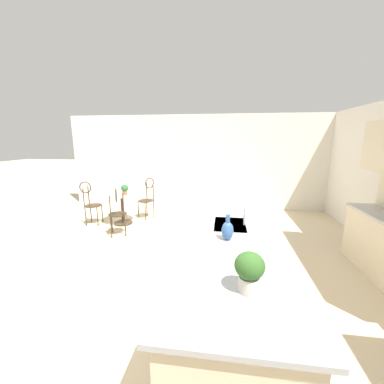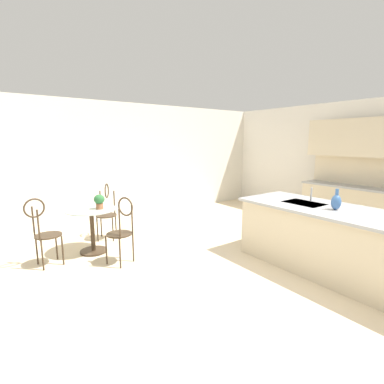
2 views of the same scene
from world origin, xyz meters
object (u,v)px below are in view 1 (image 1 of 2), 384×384
Objects in this scene: potted_plant_on_table at (125,189)px; vase_on_counter at (227,230)px; bistro_table at (122,206)px; potted_plant_counter_far at (249,270)px; chair_by_island at (90,201)px; chair_near_window at (147,196)px; chair_toward_desk at (117,210)px.

vase_on_counter is at bearing 41.22° from potted_plant_on_table.
bistro_table is 2.65× the size of potted_plant_counter_far.
chair_by_island is at bearing -80.61° from bistro_table.
chair_near_window is 1.00× the size of chair_toward_desk.
chair_near_window is 1.00× the size of chair_by_island.
vase_on_counter is (2.74, 2.46, 0.58)m from bistro_table.
vase_on_counter is (-0.90, -0.14, -0.06)m from potted_plant_counter_far.
vase_on_counter is at bearing 47.99° from chair_toward_desk.
vase_on_counter reaches higher than chair_toward_desk.
potted_plant_on_table is (-0.05, 0.85, 0.30)m from chair_by_island.
vase_on_counter is (3.29, 2.01, 0.46)m from chair_near_window.
bistro_table is at bearing -138.14° from vase_on_counter.
chair_toward_desk is at bearing -140.75° from potted_plant_counter_far.
potted_plant_counter_far reaches higher than chair_near_window.
chair_near_window is 4.34× the size of potted_plant_on_table.
potted_plant_counter_far is (4.19, 2.16, 0.52)m from chair_near_window.
potted_plant_on_table is at bearing -171.25° from chair_toward_desk.
chair_by_island is at bearing -136.53° from potted_plant_counter_far.
chair_near_window and chair_by_island have the same top height.
chair_near_window is at bearing -148.56° from vase_on_counter.
chair_by_island and chair_toward_desk have the same top height.
chair_by_island is at bearing -122.37° from chair_toward_desk.
potted_plant_on_table is 3.55m from vase_on_counter.
vase_on_counter is (2.62, 3.19, 0.46)m from chair_by_island.
vase_on_counter reaches higher than bistro_table.
chair_near_window is 1.36m from chair_by_island.
potted_plant_counter_far is at bearing 39.25° from chair_toward_desk.
chair_near_window is 3.62× the size of vase_on_counter.
potted_plant_on_table is at bearing 58.38° from bistro_table.
chair_by_island is 4.34× the size of potted_plant_on_table.
chair_near_window is at bearing -152.77° from potted_plant_counter_far.
bistro_table is 4.52m from potted_plant_counter_far.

